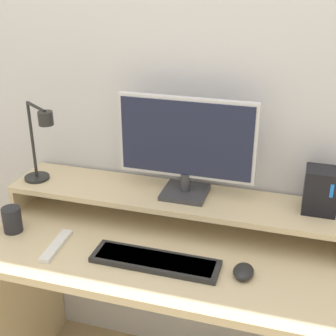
% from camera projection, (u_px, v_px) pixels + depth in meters
% --- Properties ---
extents(wall_back, '(6.00, 0.05, 2.50)m').
position_uv_depth(wall_back, '(188.00, 92.00, 1.77)').
color(wall_back, silver).
rests_on(wall_back, ground_plane).
extents(desk, '(1.30, 0.60, 0.77)m').
position_uv_depth(desk, '(162.00, 295.00, 1.76)').
color(desk, beige).
rests_on(desk, ground_plane).
extents(monitor_shelf, '(1.30, 0.26, 0.12)m').
position_uv_depth(monitor_shelf, '(175.00, 199.00, 1.78)').
color(monitor_shelf, beige).
rests_on(monitor_shelf, desk).
extents(monitor, '(0.51, 0.16, 0.38)m').
position_uv_depth(monitor, '(186.00, 144.00, 1.70)').
color(monitor, '#38383D').
rests_on(monitor, monitor_shelf).
extents(desk_lamp, '(0.20, 0.16, 0.33)m').
position_uv_depth(desk_lamp, '(40.00, 143.00, 1.78)').
color(desk_lamp, black).
rests_on(desk_lamp, monitor_shelf).
extents(router_dock, '(0.12, 0.11, 0.16)m').
position_uv_depth(router_dock, '(321.00, 190.00, 1.63)').
color(router_dock, black).
rests_on(router_dock, monitor_shelf).
extents(keyboard, '(0.44, 0.12, 0.02)m').
position_uv_depth(keyboard, '(155.00, 261.00, 1.57)').
color(keyboard, '#282828').
rests_on(keyboard, desk).
extents(mouse, '(0.07, 0.09, 0.03)m').
position_uv_depth(mouse, '(243.00, 272.00, 1.51)').
color(mouse, black).
rests_on(mouse, desk).
extents(remote_control, '(0.05, 0.20, 0.02)m').
position_uv_depth(remote_control, '(56.00, 246.00, 1.66)').
color(remote_control, white).
rests_on(remote_control, desk).
extents(mug, '(0.07, 0.07, 0.10)m').
position_uv_depth(mug, '(12.00, 220.00, 1.75)').
color(mug, '#232328').
rests_on(mug, desk).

